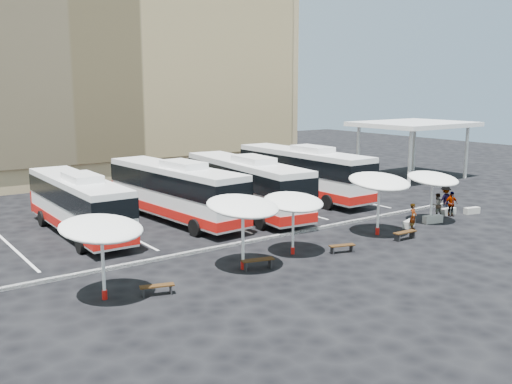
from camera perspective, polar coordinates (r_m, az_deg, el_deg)
ground at (r=31.61m, az=1.73°, el=-4.93°), size 120.00×120.00×0.00m
sandstone_building at (r=59.14m, az=-18.03°, el=14.11°), size 42.00×18.25×29.60m
service_canopy at (r=54.71m, az=15.48°, el=6.43°), size 10.00×8.00×5.20m
curb_divider at (r=31.97m, az=1.18°, el=-4.60°), size 34.00×0.25×0.15m
bay_lines at (r=38.06m, az=-5.65°, el=-2.30°), size 24.15×12.00×0.01m
bus_0 at (r=34.12m, az=-17.37°, el=-1.02°), size 2.81×11.57×3.66m
bus_1 at (r=36.33m, az=-8.12°, el=0.24°), size 3.59×12.49×3.91m
bus_2 at (r=37.80m, az=-1.06°, el=0.81°), size 3.82×12.79×4.00m
bus_3 at (r=43.43m, az=4.69°, el=2.10°), size 3.02×12.84×4.08m
sunshade_0 at (r=23.20m, az=-15.21°, el=-3.58°), size 4.07×4.10×3.43m
sunshade_1 at (r=26.12m, az=-1.33°, el=-1.46°), size 3.85×3.88×3.53m
sunshade_2 at (r=28.63m, az=3.75°, el=-1.01°), size 3.47×3.50×3.18m
sunshade_3 at (r=33.04m, az=12.23°, el=1.01°), size 3.97×4.01×3.64m
sunshade_4 at (r=36.96m, az=17.27°, el=1.26°), size 3.53×3.56×3.26m
wood_bench_0 at (r=23.93m, az=-9.87°, el=-9.39°), size 1.45×0.78×0.43m
wood_bench_1 at (r=26.80m, az=0.17°, el=-6.96°), size 1.61×0.81×0.48m
wood_bench_2 at (r=29.68m, az=8.59°, el=-5.43°), size 1.41×0.76×0.42m
wood_bench_3 at (r=32.85m, az=14.68°, el=-4.03°), size 1.53×0.46×0.47m
conc_bench_0 at (r=35.81m, az=15.04°, el=-3.09°), size 1.17×0.71×0.42m
conc_bench_1 at (r=37.32m, az=17.26°, el=-2.61°), size 1.35×0.72×0.48m
conc_bench_2 at (r=39.98m, az=18.66°, el=-1.86°), size 1.20×0.43×0.45m
conc_bench_3 at (r=40.88m, az=20.78°, el=-1.75°), size 1.19×0.60×0.43m
passenger_0 at (r=35.07m, az=15.42°, el=-2.40°), size 0.69×0.60×1.60m
passenger_1 at (r=39.07m, az=17.67°, el=-1.25°), size 0.90×0.79×1.56m
passenger_2 at (r=39.52m, az=18.94°, el=-1.14°), size 1.04×0.72×1.64m
passenger_3 at (r=40.47m, az=18.41°, el=-0.68°), size 1.29×0.86×1.86m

